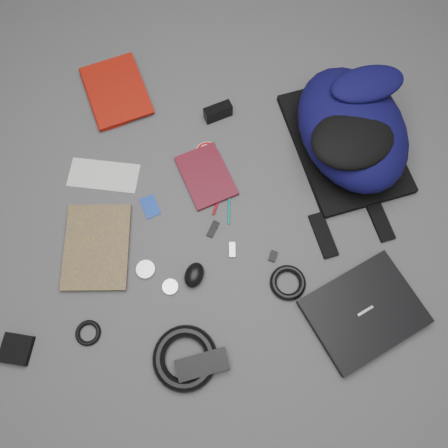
{
  "coord_description": "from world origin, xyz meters",
  "views": [
    {
      "loc": [
        0.0,
        -0.44,
        1.32
      ],
      "look_at": [
        0.0,
        0.0,
        0.02
      ],
      "focal_mm": 35.0,
      "sensor_mm": 36.0,
      "label": 1
    }
  ],
  "objects_px": {
    "backpack": "(352,128)",
    "textbook_red": "(89,100)",
    "dvd_case": "(206,176)",
    "compact_camera": "(218,112)",
    "power_brick": "(202,365)",
    "mouse": "(194,275)",
    "comic_book": "(65,247)",
    "pouch": "(16,349)",
    "laptop": "(364,312)"
  },
  "relations": [
    {
      "from": "backpack",
      "to": "textbook_red",
      "type": "height_order",
      "value": "backpack"
    },
    {
      "from": "dvd_case",
      "to": "compact_camera",
      "type": "height_order",
      "value": "compact_camera"
    },
    {
      "from": "backpack",
      "to": "power_brick",
      "type": "height_order",
      "value": "backpack"
    },
    {
      "from": "textbook_red",
      "to": "mouse",
      "type": "xyz_separation_m",
      "value": [
        0.39,
        -0.62,
        0.01
      ]
    },
    {
      "from": "comic_book",
      "to": "dvd_case",
      "type": "xyz_separation_m",
      "value": [
        0.44,
        0.25,
        -0.0
      ]
    },
    {
      "from": "dvd_case",
      "to": "power_brick",
      "type": "bearing_deg",
      "value": -114.04
    },
    {
      "from": "comic_book",
      "to": "compact_camera",
      "type": "distance_m",
      "value": 0.67
    },
    {
      "from": "pouch",
      "to": "power_brick",
      "type": "bearing_deg",
      "value": -4.18
    },
    {
      "from": "dvd_case",
      "to": "textbook_red",
      "type": "bearing_deg",
      "value": 121.39
    },
    {
      "from": "dvd_case",
      "to": "mouse",
      "type": "bearing_deg",
      "value": -119.14
    },
    {
      "from": "mouse",
      "to": "power_brick",
      "type": "xyz_separation_m",
      "value": [
        0.03,
        -0.26,
        -0.0
      ]
    },
    {
      "from": "laptop",
      "to": "pouch",
      "type": "height_order",
      "value": "laptop"
    },
    {
      "from": "comic_book",
      "to": "compact_camera",
      "type": "height_order",
      "value": "compact_camera"
    },
    {
      "from": "mouse",
      "to": "compact_camera",
      "type": "bearing_deg",
      "value": 102.19
    },
    {
      "from": "backpack",
      "to": "compact_camera",
      "type": "relative_size",
      "value": 5.31
    },
    {
      "from": "laptop",
      "to": "compact_camera",
      "type": "distance_m",
      "value": 0.8
    },
    {
      "from": "laptop",
      "to": "comic_book",
      "type": "relative_size",
      "value": 1.15
    },
    {
      "from": "textbook_red",
      "to": "pouch",
      "type": "height_order",
      "value": "textbook_red"
    },
    {
      "from": "power_brick",
      "to": "dvd_case",
      "type": "bearing_deg",
      "value": 74.85
    },
    {
      "from": "power_brick",
      "to": "pouch",
      "type": "relative_size",
      "value": 1.75
    },
    {
      "from": "comic_book",
      "to": "pouch",
      "type": "height_order",
      "value": "same"
    },
    {
      "from": "comic_book",
      "to": "power_brick",
      "type": "xyz_separation_m",
      "value": [
        0.44,
        -0.35,
        0.01
      ]
    },
    {
      "from": "comic_book",
      "to": "dvd_case",
      "type": "height_order",
      "value": "comic_book"
    },
    {
      "from": "comic_book",
      "to": "mouse",
      "type": "distance_m",
      "value": 0.42
    },
    {
      "from": "compact_camera",
      "to": "power_brick",
      "type": "xyz_separation_m",
      "value": [
        -0.03,
        -0.83,
        -0.01
      ]
    },
    {
      "from": "laptop",
      "to": "mouse",
      "type": "xyz_separation_m",
      "value": [
        -0.5,
        0.11,
        0.01
      ]
    },
    {
      "from": "textbook_red",
      "to": "compact_camera",
      "type": "relative_size",
      "value": 2.81
    },
    {
      "from": "laptop",
      "to": "compact_camera",
      "type": "relative_size",
      "value": 3.3
    },
    {
      "from": "mouse",
      "to": "power_brick",
      "type": "relative_size",
      "value": 0.54
    },
    {
      "from": "mouse",
      "to": "laptop",
      "type": "bearing_deg",
      "value": 6.97
    },
    {
      "from": "textbook_red",
      "to": "dvd_case",
      "type": "bearing_deg",
      "value": -55.91
    },
    {
      "from": "comic_book",
      "to": "textbook_red",
      "type": "bearing_deg",
      "value": 86.89
    },
    {
      "from": "dvd_case",
      "to": "pouch",
      "type": "xyz_separation_m",
      "value": [
        -0.54,
        -0.55,
        0.0
      ]
    },
    {
      "from": "comic_book",
      "to": "dvd_case",
      "type": "relative_size",
      "value": 1.34
    },
    {
      "from": "comic_book",
      "to": "pouch",
      "type": "distance_m",
      "value": 0.32
    },
    {
      "from": "laptop",
      "to": "compact_camera",
      "type": "height_order",
      "value": "compact_camera"
    },
    {
      "from": "textbook_red",
      "to": "power_brick",
      "type": "xyz_separation_m",
      "value": [
        0.42,
        -0.88,
        0.0
      ]
    },
    {
      "from": "laptop",
      "to": "comic_book",
      "type": "xyz_separation_m",
      "value": [
        -0.91,
        0.19,
        -0.01
      ]
    },
    {
      "from": "textbook_red",
      "to": "comic_book",
      "type": "height_order",
      "value": "textbook_red"
    },
    {
      "from": "laptop",
      "to": "comic_book",
      "type": "height_order",
      "value": "laptop"
    },
    {
      "from": "laptop",
      "to": "textbook_red",
      "type": "bearing_deg",
      "value": 111.18
    },
    {
      "from": "textbook_red",
      "to": "power_brick",
      "type": "relative_size",
      "value": 1.82
    },
    {
      "from": "textbook_red",
      "to": "mouse",
      "type": "relative_size",
      "value": 3.37
    },
    {
      "from": "backpack",
      "to": "dvd_case",
      "type": "xyz_separation_m",
      "value": [
        -0.46,
        -0.12,
        -0.1
      ]
    },
    {
      "from": "mouse",
      "to": "backpack",
      "type": "bearing_deg",
      "value": 61.63
    },
    {
      "from": "textbook_red",
      "to": "mouse",
      "type": "distance_m",
      "value": 0.73
    },
    {
      "from": "mouse",
      "to": "comic_book",
      "type": "bearing_deg",
      "value": -173.3
    },
    {
      "from": "laptop",
      "to": "pouch",
      "type": "bearing_deg",
      "value": 156.67
    },
    {
      "from": "laptop",
      "to": "dvd_case",
      "type": "relative_size",
      "value": 1.54
    },
    {
      "from": "laptop",
      "to": "power_brick",
      "type": "height_order",
      "value": "power_brick"
    }
  ]
}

